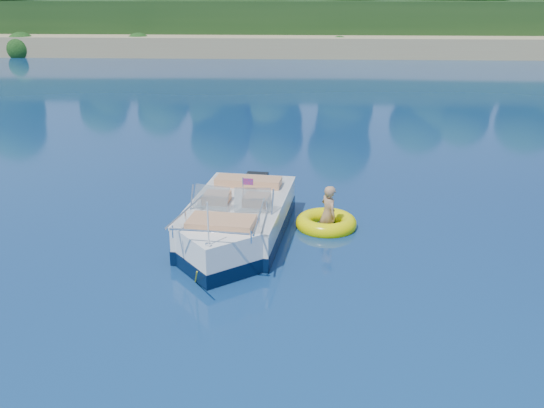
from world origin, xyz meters
name	(u,v)px	position (x,y,z in m)	size (l,w,h in m)	color
ground	(347,250)	(0.00, 0.00, 0.00)	(160.00, 160.00, 0.00)	#0A1B4B
shoreline	(311,21)	(0.00, 63.77, 0.98)	(170.00, 59.00, 6.00)	tan
motorboat	(236,225)	(-2.42, 0.45, 0.37)	(2.48, 5.68, 1.89)	white
tow_tube	(326,223)	(-0.39, 1.30, 0.10)	(1.68, 1.68, 0.38)	#FFF500
boy	(327,228)	(-0.37, 1.22, 0.00)	(0.53, 0.35, 1.45)	tan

